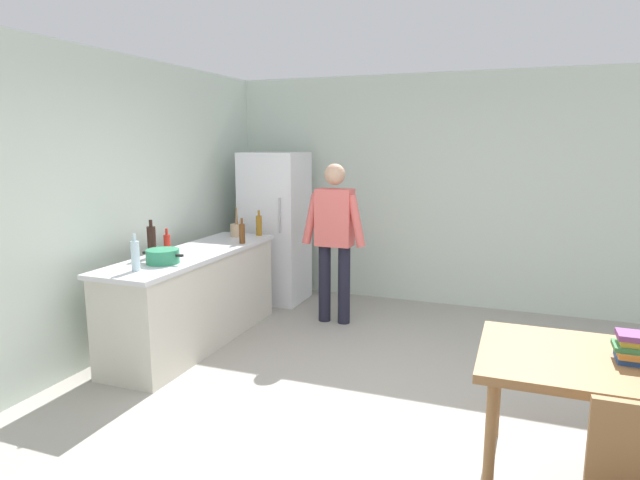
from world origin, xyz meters
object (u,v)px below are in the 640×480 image
at_px(person, 334,233).
at_px(bottle_wine_dark, 152,241).
at_px(dining_table, 613,374).
at_px(bottle_water_clear, 135,255).
at_px(refrigerator, 275,227).
at_px(cooking_pot, 163,256).
at_px(bottle_beer_brown, 242,233).
at_px(bottle_oil_amber, 259,225).
at_px(utensil_jar, 236,229).
at_px(bottle_sauce_red, 167,244).

height_order(person, bottle_wine_dark, person).
bearing_deg(dining_table, bottle_water_clear, 175.26).
height_order(refrigerator, cooking_pot, refrigerator).
relative_size(bottle_beer_brown, bottle_oil_amber, 0.93).
bearing_deg(person, bottle_beer_brown, -148.23).
xyz_separation_m(person, utensil_jar, (-1.08, -0.18, 0.00)).
height_order(dining_table, bottle_sauce_red, bottle_sauce_red).
xyz_separation_m(bottle_sauce_red, bottle_oil_amber, (0.33, 1.21, 0.02)).
xyz_separation_m(utensil_jar, bottle_oil_amber, (0.21, 0.16, 0.04)).
height_order(refrigerator, bottle_oil_amber, refrigerator).
bearing_deg(cooking_pot, refrigerator, 88.50).
distance_m(person, utensil_jar, 1.10).
bearing_deg(bottle_oil_amber, dining_table, -33.39).
height_order(refrigerator, bottle_water_clear, refrigerator).
xyz_separation_m(bottle_beer_brown, bottle_sauce_red, (-0.38, -0.72, -0.01)).
distance_m(dining_table, bottle_beer_brown, 3.58).
bearing_deg(person, bottle_sauce_red, -134.41).
distance_m(dining_table, cooking_pot, 3.42).
distance_m(bottle_beer_brown, bottle_sauce_red, 0.82).
height_order(refrigerator, bottle_sauce_red, refrigerator).
distance_m(dining_table, bottle_water_clear, 3.42).
relative_size(cooking_pot, bottle_wine_dark, 1.18).
distance_m(person, bottle_sauce_red, 1.72).
relative_size(person, bottle_wine_dark, 5.00).
bearing_deg(bottle_beer_brown, cooking_pot, -100.00).
bearing_deg(bottle_wine_dark, refrigerator, 81.48).
bearing_deg(person, utensil_jar, -170.60).
relative_size(person, bottle_water_clear, 5.67).
height_order(utensil_jar, bottle_sauce_red, utensil_jar).
height_order(cooking_pot, utensil_jar, utensil_jar).
xyz_separation_m(bottle_beer_brown, bottle_wine_dark, (-0.42, -0.89, 0.04)).
distance_m(dining_table, bottle_wine_dark, 3.69).
bearing_deg(utensil_jar, bottle_beer_brown, -51.44).
height_order(refrigerator, bottle_wine_dark, refrigerator).
bearing_deg(bottle_wine_dark, dining_table, -11.81).
relative_size(dining_table, utensil_jar, 4.37).
xyz_separation_m(cooking_pot, bottle_sauce_red, (-0.20, 0.33, 0.04)).
bearing_deg(person, cooking_pot, -122.80).
height_order(dining_table, bottle_oil_amber, bottle_oil_amber).
height_order(dining_table, cooking_pot, cooking_pot).
bearing_deg(bottle_beer_brown, bottle_water_clear, -99.09).
distance_m(bottle_oil_amber, bottle_water_clear, 1.85).
bearing_deg(utensil_jar, person, 9.40).
height_order(cooking_pot, bottle_wine_dark, bottle_wine_dark).
xyz_separation_m(person, bottle_water_clear, (-1.04, -1.87, 0.05)).
height_order(bottle_oil_amber, bottle_wine_dark, bottle_wine_dark).
height_order(bottle_wine_dark, bottle_water_clear, bottle_wine_dark).
bearing_deg(bottle_beer_brown, utensil_jar, 128.56).
height_order(refrigerator, bottle_beer_brown, refrigerator).
relative_size(dining_table, bottle_oil_amber, 5.00).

